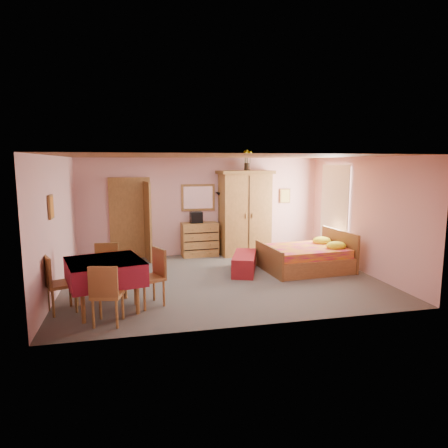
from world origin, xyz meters
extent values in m
plane|color=#5E5953|center=(0.00, 0.00, 0.00)|extent=(6.50, 6.50, 0.00)
plane|color=brown|center=(0.00, 0.00, 2.60)|extent=(6.50, 6.50, 0.00)
cube|color=#DCA09F|center=(0.00, 2.50, 1.30)|extent=(6.50, 0.10, 2.60)
cube|color=#DCA09F|center=(0.00, -2.50, 1.30)|extent=(6.50, 0.10, 2.60)
cube|color=#DCA09F|center=(-3.25, 0.00, 1.30)|extent=(0.10, 5.00, 2.60)
cube|color=#DCA09F|center=(3.25, 0.00, 1.30)|extent=(0.10, 5.00, 2.60)
cube|color=#9E6B35|center=(-1.90, 2.47, 1.02)|extent=(1.06, 0.12, 2.15)
cube|color=white|center=(3.21, 1.20, 1.45)|extent=(0.08, 1.40, 1.95)
cube|color=orange|center=(-3.22, -0.60, 1.70)|extent=(0.04, 0.32, 0.42)
cube|color=#D8BF59|center=(2.35, 2.47, 1.55)|extent=(0.30, 0.04, 0.40)
cube|color=#AC763A|center=(-0.12, 2.27, 0.45)|extent=(0.97, 0.52, 0.90)
cube|color=silver|center=(-0.12, 2.48, 1.55)|extent=(0.90, 0.05, 0.71)
cube|color=black|center=(-0.20, 2.27, 1.04)|extent=(0.33, 0.25, 0.30)
cube|color=black|center=(0.44, 2.36, 0.84)|extent=(0.22, 0.22, 1.69)
cube|color=#A77338|center=(1.11, 2.20, 1.13)|extent=(1.50, 0.86, 2.27)
cube|color=yellow|center=(1.18, 2.28, 2.54)|extent=(0.22, 0.22, 0.55)
cube|color=#C4135D|center=(2.04, 0.35, 0.44)|extent=(2.02, 1.64, 0.89)
cube|color=maroon|center=(0.61, 0.44, 0.21)|extent=(0.88, 1.36, 0.42)
cube|color=maroon|center=(-2.31, -1.30, 0.43)|extent=(1.43, 1.43, 0.86)
cube|color=#AC753A|center=(-2.23, -1.93, 0.48)|extent=(0.52, 0.52, 0.96)
cube|color=brown|center=(-2.35, -0.53, 0.48)|extent=(0.48, 0.48, 0.96)
cube|color=#A26E36|center=(-3.02, -1.24, 0.49)|extent=(0.58, 0.58, 0.98)
cube|color=#A66C38|center=(-1.58, -1.25, 0.50)|extent=(0.60, 0.60, 0.99)
camera|label=1|loc=(-1.80, -8.05, 2.46)|focal=32.00mm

